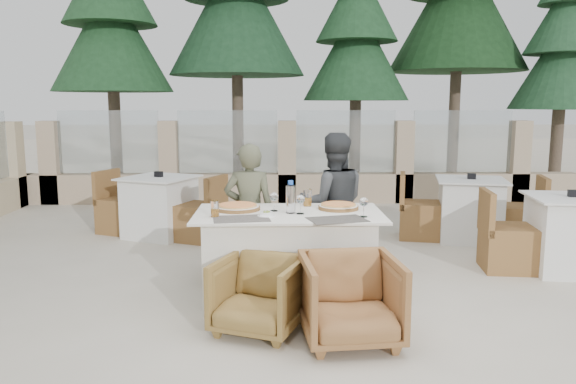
{
  "coord_description": "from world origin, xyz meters",
  "views": [
    {
      "loc": [
        -0.21,
        -4.73,
        1.69
      ],
      "look_at": [
        -0.09,
        0.27,
        0.9
      ],
      "focal_mm": 35.0,
      "sensor_mm": 36.0,
      "label": 1
    }
  ],
  "objects_px": {
    "bg_table_a": "(160,207)",
    "armchair_far_left": "(250,246)",
    "water_bottle": "(291,197)",
    "beer_glass_right": "(307,198)",
    "bg_table_c": "(570,235)",
    "armchair_near_right": "(351,299)",
    "dining_table": "(289,256)",
    "pizza_left": "(237,207)",
    "diner_right": "(333,204)",
    "wine_glass_corner": "(364,206)",
    "armchair_far_right": "(332,242)",
    "armchair_near_left": "(259,295)",
    "beer_glass_left": "(215,209)",
    "bg_table_b": "(470,210)",
    "wine_glass_near": "(300,203)",
    "olive_dish": "(266,214)",
    "pizza_right": "(338,206)",
    "diner_left": "(249,212)",
    "wine_glass_centre": "(274,201)"
  },
  "relations": [
    {
      "from": "beer_glass_right",
      "to": "armchair_near_left",
      "type": "distance_m",
      "value": 1.22
    },
    {
      "from": "bg_table_c",
      "to": "dining_table",
      "type": "bearing_deg",
      "value": -158.06
    },
    {
      "from": "armchair_far_left",
      "to": "diner_left",
      "type": "bearing_deg",
      "value": 105.27
    },
    {
      "from": "bg_table_b",
      "to": "armchair_far_left",
      "type": "bearing_deg",
      "value": -140.16
    },
    {
      "from": "armchair_far_right",
      "to": "armchair_near_left",
      "type": "distance_m",
      "value": 1.79
    },
    {
      "from": "beer_glass_right",
      "to": "armchair_far_left",
      "type": "bearing_deg",
      "value": 143.05
    },
    {
      "from": "pizza_left",
      "to": "diner_right",
      "type": "height_order",
      "value": "diner_right"
    },
    {
      "from": "armchair_near_right",
      "to": "diner_left",
      "type": "relative_size",
      "value": 0.52
    },
    {
      "from": "pizza_right",
      "to": "beer_glass_left",
      "type": "distance_m",
      "value": 1.1
    },
    {
      "from": "dining_table",
      "to": "pizza_right",
      "type": "distance_m",
      "value": 0.62
    },
    {
      "from": "wine_glass_centre",
      "to": "olive_dish",
      "type": "height_order",
      "value": "wine_glass_centre"
    },
    {
      "from": "beer_glass_right",
      "to": "bg_table_c",
      "type": "bearing_deg",
      "value": 9.21
    },
    {
      "from": "armchair_near_left",
      "to": "pizza_right",
      "type": "bearing_deg",
      "value": 72.91
    },
    {
      "from": "olive_dish",
      "to": "armchair_far_right",
      "type": "relative_size",
      "value": 0.19
    },
    {
      "from": "pizza_right",
      "to": "beer_glass_left",
      "type": "bearing_deg",
      "value": -163.05
    },
    {
      "from": "pizza_right",
      "to": "diner_right",
      "type": "distance_m",
      "value": 0.62
    },
    {
      "from": "dining_table",
      "to": "pizza_left",
      "type": "distance_m",
      "value": 0.62
    },
    {
      "from": "bg_table_a",
      "to": "armchair_far_left",
      "type": "bearing_deg",
      "value": -30.05
    },
    {
      "from": "armchair_near_left",
      "to": "bg_table_a",
      "type": "distance_m",
      "value": 3.36
    },
    {
      "from": "diner_right",
      "to": "bg_table_a",
      "type": "relative_size",
      "value": 0.86
    },
    {
      "from": "water_bottle",
      "to": "wine_glass_corner",
      "type": "xyz_separation_m",
      "value": [
        0.59,
        -0.19,
        -0.05
      ]
    },
    {
      "from": "beer_glass_left",
      "to": "bg_table_c",
      "type": "height_order",
      "value": "beer_glass_left"
    },
    {
      "from": "water_bottle",
      "to": "beer_glass_right",
      "type": "distance_m",
      "value": 0.37
    },
    {
      "from": "armchair_far_left",
      "to": "bg_table_a",
      "type": "relative_size",
      "value": 0.39
    },
    {
      "from": "beer_glass_left",
      "to": "armchair_far_right",
      "type": "bearing_deg",
      "value": 45.92
    },
    {
      "from": "armchair_near_right",
      "to": "diner_right",
      "type": "height_order",
      "value": "diner_right"
    },
    {
      "from": "bg_table_c",
      "to": "water_bottle",
      "type": "bearing_deg",
      "value": -157.61
    },
    {
      "from": "dining_table",
      "to": "diner_right",
      "type": "distance_m",
      "value": 0.94
    },
    {
      "from": "wine_glass_corner",
      "to": "diner_right",
      "type": "distance_m",
      "value": 0.99
    },
    {
      "from": "armchair_near_right",
      "to": "bg_table_c",
      "type": "height_order",
      "value": "bg_table_c"
    },
    {
      "from": "pizza_left",
      "to": "pizza_right",
      "type": "xyz_separation_m",
      "value": [
        0.89,
        0.02,
        -0.0
      ]
    },
    {
      "from": "bg_table_c",
      "to": "armchair_near_right",
      "type": "bearing_deg",
      "value": -138.74
    },
    {
      "from": "diner_left",
      "to": "diner_right",
      "type": "xyz_separation_m",
      "value": [
        0.82,
        0.18,
        0.04
      ]
    },
    {
      "from": "olive_dish",
      "to": "armchair_near_right",
      "type": "distance_m",
      "value": 1.07
    },
    {
      "from": "armchair_far_right",
      "to": "armchair_far_left",
      "type": "bearing_deg",
      "value": 28.84
    },
    {
      "from": "pizza_right",
      "to": "wine_glass_corner",
      "type": "bearing_deg",
      "value": -65.07
    },
    {
      "from": "diner_right",
      "to": "wine_glass_corner",
      "type": "bearing_deg",
      "value": 95.69
    },
    {
      "from": "armchair_near_right",
      "to": "bg_table_a",
      "type": "relative_size",
      "value": 0.42
    },
    {
      "from": "wine_glass_corner",
      "to": "bg_table_b",
      "type": "relative_size",
      "value": 0.11
    },
    {
      "from": "pizza_right",
      "to": "armchair_near_right",
      "type": "height_order",
      "value": "pizza_right"
    },
    {
      "from": "wine_glass_near",
      "to": "bg_table_a",
      "type": "xyz_separation_m",
      "value": [
        -1.69,
        2.44,
        -0.48
      ]
    },
    {
      "from": "olive_dish",
      "to": "armchair_far_right",
      "type": "height_order",
      "value": "olive_dish"
    },
    {
      "from": "water_bottle",
      "to": "beer_glass_right",
      "type": "bearing_deg",
      "value": 63.54
    },
    {
      "from": "beer_glass_right",
      "to": "armchair_near_left",
      "type": "bearing_deg",
      "value": -112.69
    },
    {
      "from": "beer_glass_left",
      "to": "bg_table_b",
      "type": "height_order",
      "value": "beer_glass_left"
    },
    {
      "from": "water_bottle",
      "to": "armchair_far_left",
      "type": "height_order",
      "value": "water_bottle"
    },
    {
      "from": "armchair_far_right",
      "to": "diner_right",
      "type": "height_order",
      "value": "diner_right"
    },
    {
      "from": "water_bottle",
      "to": "armchair_far_right",
      "type": "relative_size",
      "value": 0.48
    },
    {
      "from": "wine_glass_corner",
      "to": "beer_glass_left",
      "type": "relative_size",
      "value": 1.38
    },
    {
      "from": "beer_glass_left",
      "to": "bg_table_a",
      "type": "xyz_separation_m",
      "value": [
        -0.98,
        2.55,
        -0.45
      ]
    }
  ]
}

